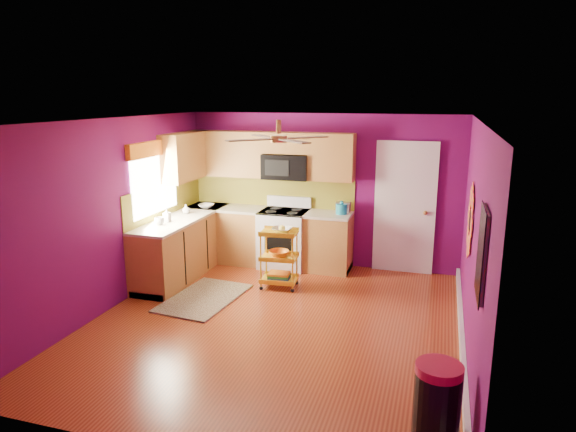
% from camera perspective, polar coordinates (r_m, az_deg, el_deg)
% --- Properties ---
extents(ground, '(5.00, 5.00, 0.00)m').
position_cam_1_polar(ground, '(6.54, -1.50, -11.89)').
color(ground, maroon).
rests_on(ground, ground).
extents(room_envelope, '(4.54, 5.04, 2.52)m').
position_cam_1_polar(room_envelope, '(6.02, -1.35, 2.28)').
color(room_envelope, '#620B52').
rests_on(room_envelope, ground).
extents(lower_cabinets, '(2.81, 2.31, 0.94)m').
position_cam_1_polar(lower_cabinets, '(8.43, -6.33, -2.95)').
color(lower_cabinets, brown).
rests_on(lower_cabinets, ground).
extents(electric_range, '(0.76, 0.66, 1.13)m').
position_cam_1_polar(electric_range, '(8.47, -0.43, -2.44)').
color(electric_range, white).
rests_on(electric_range, ground).
extents(upper_cabinetry, '(2.80, 2.30, 1.26)m').
position_cam_1_polar(upper_cabinetry, '(8.45, -4.96, 6.57)').
color(upper_cabinetry, brown).
rests_on(upper_cabinetry, ground).
extents(left_window, '(0.08, 1.35, 1.08)m').
position_cam_1_polar(left_window, '(7.89, -14.63, 5.25)').
color(left_window, white).
rests_on(left_window, ground).
extents(panel_door, '(0.95, 0.11, 2.15)m').
position_cam_1_polar(panel_door, '(8.29, 12.84, 0.72)').
color(panel_door, white).
rests_on(panel_door, ground).
extents(right_wall_art, '(0.04, 2.74, 1.04)m').
position_cam_1_polar(right_wall_art, '(5.45, 20.02, -1.75)').
color(right_wall_art, black).
rests_on(right_wall_art, ground).
extents(ceiling_fan, '(1.01, 1.01, 0.26)m').
position_cam_1_polar(ceiling_fan, '(6.13, -1.04, 8.68)').
color(ceiling_fan, '#BF8C3F').
rests_on(ceiling_fan, ground).
extents(shag_rug, '(0.97, 1.46, 0.02)m').
position_cam_1_polar(shag_rug, '(7.37, -9.29, -8.97)').
color(shag_rug, black).
rests_on(shag_rug, ground).
extents(rolling_cart, '(0.56, 0.43, 0.95)m').
position_cam_1_polar(rolling_cart, '(7.53, -0.95, -4.44)').
color(rolling_cart, gold).
rests_on(rolling_cart, ground).
extents(trash_can, '(0.41, 0.43, 0.72)m').
position_cam_1_polar(trash_can, '(4.54, 16.20, -19.60)').
color(trash_can, black).
rests_on(trash_can, ground).
extents(teal_kettle, '(0.18, 0.18, 0.21)m').
position_cam_1_polar(teal_kettle, '(8.18, 5.98, 0.81)').
color(teal_kettle, teal).
rests_on(teal_kettle, lower_cabinets).
extents(toaster, '(0.22, 0.15, 0.18)m').
position_cam_1_polar(toaster, '(8.24, 6.15, 0.94)').
color(toaster, beige).
rests_on(toaster, lower_cabinets).
extents(soap_bottle_a, '(0.09, 0.10, 0.21)m').
position_cam_1_polar(soap_bottle_a, '(7.84, -13.30, 0.12)').
color(soap_bottle_a, '#EA3F72').
rests_on(soap_bottle_a, lower_cabinets).
extents(soap_bottle_b, '(0.12, 0.12, 0.15)m').
position_cam_1_polar(soap_bottle_b, '(8.33, -11.27, 0.78)').
color(soap_bottle_b, white).
rests_on(soap_bottle_b, lower_cabinets).
extents(counter_dish, '(0.25, 0.25, 0.06)m').
position_cam_1_polar(counter_dish, '(8.70, -9.05, 1.12)').
color(counter_dish, white).
rests_on(counter_dish, lower_cabinets).
extents(counter_cup, '(0.14, 0.14, 0.11)m').
position_cam_1_polar(counter_cup, '(7.70, -14.10, -0.54)').
color(counter_cup, white).
rests_on(counter_cup, lower_cabinets).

